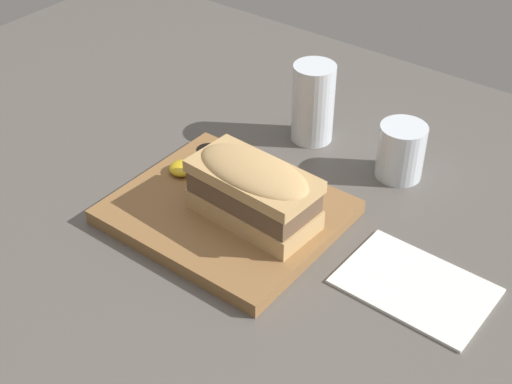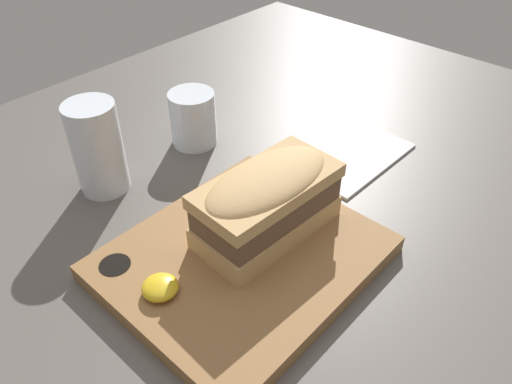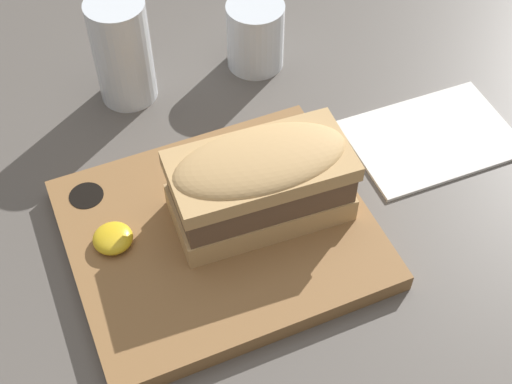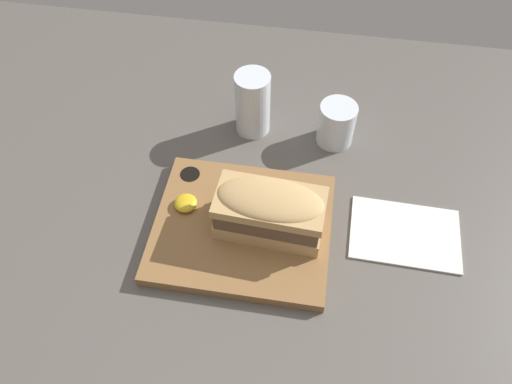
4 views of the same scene
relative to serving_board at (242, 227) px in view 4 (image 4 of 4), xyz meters
The scene contains 7 objects.
dining_table 5.28cm from the serving_board, 115.30° to the left, with size 151.12×105.71×2.00cm.
serving_board is the anchor object (origin of this frame).
sandwich 7.32cm from the serving_board, ahead, with size 17.45×9.40×8.75cm.
mustard_dollop 10.30cm from the serving_board, 167.86° to the left, with size 3.85×3.85×1.54cm.
water_glass 24.49cm from the serving_board, 95.22° to the left, with size 6.64×6.64×12.76cm.
wine_glass 27.28cm from the serving_board, 59.30° to the left, with size 6.93×6.93×8.36cm.
napkin 27.20cm from the serving_board, ahead, with size 18.28×12.79×0.40cm.
Camera 4 is at (11.43, -48.47, 72.77)cm, focal length 35.00 mm.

